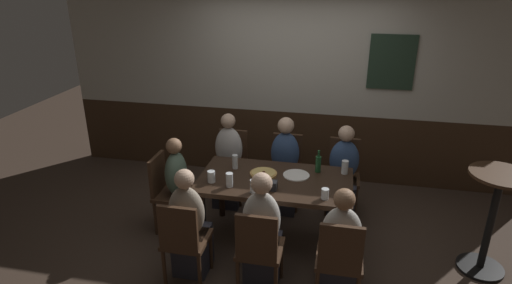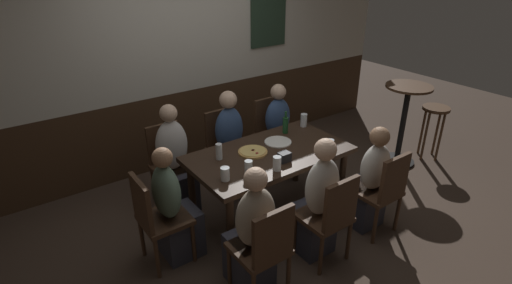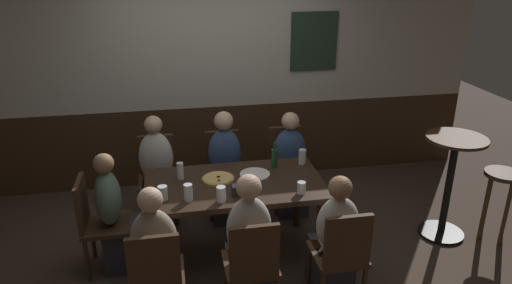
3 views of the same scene
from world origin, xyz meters
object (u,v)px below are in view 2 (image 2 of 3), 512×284
(chair_left_far, at_px, (169,160))
(highball_clear, at_px, (330,145))
(person_mid_near, at_px, (317,206))
(person_left_far, at_px, (176,167))
(chair_right_far, at_px, (272,129))
(beer_bottle_green, at_px, (285,125))
(side_bar_table, at_px, (404,119))
(beer_glass_half, at_px, (249,169))
(person_head_west, at_px, (174,213))
(condiment_caddy, at_px, (284,157))
(chair_right_near, at_px, (383,189))
(chair_mid_far, at_px, (224,144))
(dining_table, at_px, (269,160))
(pint_glass_stout, at_px, (219,152))
(person_mid_far, at_px, (232,149))
(pizza, at_px, (253,152))
(bar_stool, at_px, (434,118))
(pint_glass_amber, at_px, (225,175))
(chair_mid_near, at_px, (330,215))
(chair_left_near, at_px, (265,247))
(person_right_far, at_px, (280,136))
(plate_white_large, at_px, (278,142))
(person_left_near, at_px, (252,238))
(person_right_near, at_px, (368,185))
(chair_head_west, at_px, (156,216))
(beer_glass_tall, at_px, (304,121))
(tumbler_short, at_px, (277,164))

(chair_left_far, relative_size, highball_clear, 8.45)
(person_mid_near, height_order, person_left_far, same)
(chair_right_far, relative_size, beer_bottle_green, 3.56)
(side_bar_table, bearing_deg, beer_bottle_green, 168.54)
(person_left_far, xyz_separation_m, beer_glass_half, (0.28, -0.94, 0.32))
(person_head_west, distance_m, condiment_caddy, 1.11)
(chair_right_near, height_order, chair_mid_far, same)
(dining_table, height_order, chair_right_near, chair_right_near)
(chair_mid_far, xyz_separation_m, pint_glass_stout, (-0.47, -0.69, 0.31))
(dining_table, xyz_separation_m, person_mid_far, (-0.00, 0.69, -0.16))
(pizza, height_order, bar_stool, pizza)
(highball_clear, relative_size, bar_stool, 0.14)
(side_bar_table, distance_m, bar_stool, 0.48)
(dining_table, relative_size, pint_glass_amber, 13.17)
(person_mid_far, distance_m, beer_bottle_green, 0.69)
(chair_mid_far, relative_size, person_mid_near, 0.76)
(dining_table, distance_m, side_bar_table, 2.08)
(chair_mid_near, bearing_deg, chair_left_near, 180.00)
(pint_glass_stout, bearing_deg, highball_clear, -25.30)
(person_right_far, relative_size, plate_white_large, 4.01)
(person_right_far, height_order, side_bar_table, person_right_far)
(chair_mid_near, distance_m, person_left_near, 0.72)
(chair_left_far, relative_size, chair_mid_far, 1.00)
(person_left_far, bearing_deg, plate_white_large, -32.27)
(person_right_far, xyz_separation_m, pint_glass_stout, (-1.17, -0.52, 0.34))
(person_left_near, height_order, side_bar_table, person_left_near)
(chair_right_near, distance_m, beer_bottle_green, 1.20)
(chair_right_near, relative_size, condiment_caddy, 8.00)
(chair_right_near, xyz_separation_m, pint_glass_stout, (-1.17, 1.02, 0.31))
(chair_right_far, height_order, person_left_near, person_left_near)
(chair_left_far, relative_size, person_mid_far, 0.75)
(chair_mid_near, distance_m, person_right_near, 0.72)
(person_left_far, bearing_deg, person_right_far, -0.07)
(chair_mid_near, bearing_deg, person_mid_far, 90.00)
(chair_mid_far, height_order, person_head_west, person_head_west)
(pint_glass_amber, distance_m, condiment_caddy, 0.63)
(chair_head_west, distance_m, pizza, 1.10)
(person_head_west, relative_size, beer_glass_tall, 7.54)
(chair_mid_far, distance_m, highball_clear, 1.30)
(pizza, relative_size, condiment_caddy, 2.62)
(person_right_near, distance_m, side_bar_table, 1.52)
(chair_mid_far, relative_size, beer_glass_tall, 6.01)
(dining_table, height_order, beer_glass_half, beer_glass_half)
(person_right_near, bearing_deg, beer_bottle_green, 106.18)
(pizza, relative_size, plate_white_large, 1.04)
(person_mid_far, xyz_separation_m, pint_glass_amber, (-0.63, -0.88, 0.30))
(chair_right_far, relative_size, tumbler_short, 6.66)
(chair_mid_far, height_order, person_mid_near, person_mid_near)
(person_left_far, relative_size, pint_glass_amber, 9.68)
(dining_table, xyz_separation_m, chair_mid_near, (0.00, -0.85, -0.16))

